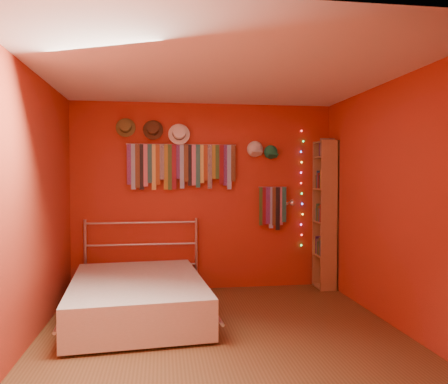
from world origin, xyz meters
name	(u,v)px	position (x,y,z in m)	size (l,w,h in m)	color
ground	(222,334)	(0.00, 0.00, 0.00)	(3.50, 3.50, 0.00)	brown
back_wall	(204,197)	(0.00, 1.75, 1.25)	(3.50, 0.02, 2.50)	maroon
right_wall	(394,203)	(1.75, 0.00, 1.25)	(0.02, 3.50, 2.50)	maroon
left_wall	(29,207)	(-1.75, 0.00, 1.25)	(0.02, 3.50, 2.50)	maroon
ceiling	(222,73)	(0.00, 0.00, 2.50)	(3.50, 3.50, 0.02)	white
tie_rack	(181,164)	(-0.32, 1.68, 1.68)	(1.45, 0.03, 0.61)	#B7B7BC
small_tie_rack	(273,206)	(0.93, 1.69, 1.12)	(0.40, 0.03, 0.59)	#B7B7BC
fedora_olive	(125,127)	(-1.03, 1.66, 2.16)	(0.25, 0.14, 0.25)	brown
fedora_brown	(153,129)	(-0.68, 1.66, 2.14)	(0.26, 0.14, 0.26)	#472B19
fedora_white	(179,133)	(-0.34, 1.65, 2.09)	(0.28, 0.15, 0.28)	white
cap_white	(255,149)	(0.68, 1.70, 1.89)	(0.20, 0.25, 0.20)	white
cap_green	(271,152)	(0.90, 1.70, 1.85)	(0.18, 0.23, 0.18)	#1A794B
fairy_lights	(302,188)	(1.35, 1.71, 1.36)	(0.06, 0.02, 1.61)	#FF3333
reading_lamp	(292,203)	(1.14, 1.51, 1.17)	(0.07, 0.31, 0.09)	#B7B7BC
bookshelf	(328,214)	(1.66, 1.53, 1.02)	(0.25, 0.34, 2.00)	#9E7147
bed	(138,296)	(-0.83, 0.64, 0.23)	(1.62, 2.06, 0.97)	#B7B7BC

